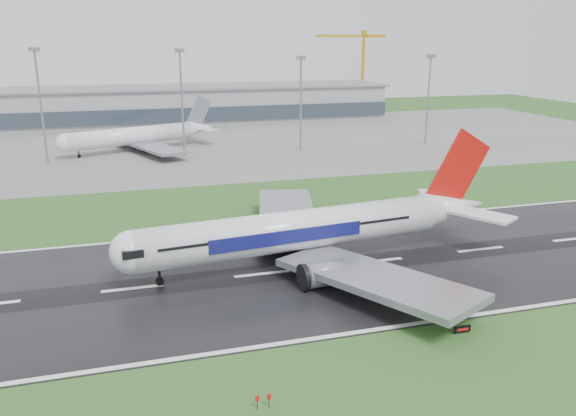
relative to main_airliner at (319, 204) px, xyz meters
name	(u,v)px	position (x,y,z in m)	size (l,w,h in m)	color
ground	(132,289)	(-30.54, -3.07, -10.01)	(520.00, 520.00, 0.00)	#26521E
runway	(132,289)	(-30.54, -3.07, -9.96)	(400.00, 45.00, 0.10)	black
apron	(123,146)	(-30.54, 121.93, -9.97)	(400.00, 130.00, 0.08)	slate
terminal	(121,106)	(-30.54, 181.93, -2.51)	(240.00, 36.00, 15.00)	gray
main_airliner	(319,204)	(0.00, 0.00, 0.00)	(67.10, 63.91, 19.81)	silver
parked_airliner	(137,126)	(-25.75, 111.32, -1.68)	(56.26, 52.38, 16.49)	silver
tower_crane	(363,71)	(92.01, 196.93, 10.45)	(41.15, 2.24, 40.91)	#C18812
runway_sign	(462,330)	(9.48, -28.64, -9.49)	(2.30, 0.26, 1.04)	black
floodmast_2	(41,109)	(-52.75, 96.93, 6.35)	(0.64, 0.64, 32.72)	gray
floodmast_3	(182,106)	(-11.82, 96.93, 6.12)	(0.64, 0.64, 32.25)	gray
floodmast_4	(301,106)	(27.01, 96.93, 4.89)	(0.64, 0.64, 29.78)	gray
floodmast_5	(428,102)	(74.09, 96.93, 4.96)	(0.64, 0.64, 29.93)	gray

